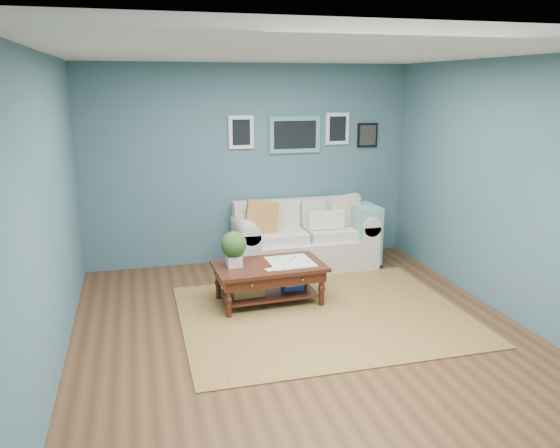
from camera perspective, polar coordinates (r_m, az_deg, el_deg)
name	(u,v)px	position (r m, az deg, el deg)	size (l,w,h in m)	color
room_shell	(305,200)	(5.19, 2.61, 2.55)	(5.00, 5.02, 2.70)	brown
area_rug	(323,315)	(6.00, 4.52, -9.41)	(3.02, 2.42, 0.01)	brown
loveseat	(309,237)	(7.44, 3.08, -1.40)	(1.91, 0.87, 0.98)	beige
coffee_table	(263,271)	(6.16, -1.76, -4.96)	(1.26, 0.77, 0.86)	#37170F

